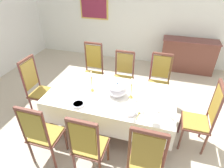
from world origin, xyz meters
name	(u,v)px	position (x,y,z in m)	size (l,w,h in m)	color
ground	(114,119)	(0.00, 0.00, -0.02)	(6.81, 5.63, 0.04)	#BAAF9B
back_wall	(143,8)	(0.00, 2.85, 1.57)	(6.81, 0.08, 3.14)	silver
dining_table	(111,97)	(0.00, -0.20, 0.67)	(2.13, 1.12, 0.74)	brown
tablecloth	(111,99)	(0.00, -0.20, 0.64)	(2.15, 1.14, 0.40)	white
chair_south_a	(42,133)	(-0.73, -1.17, 0.57)	(0.44, 0.42, 1.12)	brown
chair_north_a	(92,70)	(-0.73, 0.77, 0.59)	(0.44, 0.42, 1.19)	brown
chair_south_b	(88,145)	(-0.02, -1.17, 0.57)	(0.44, 0.42, 1.12)	brown
chair_north_b	(123,76)	(-0.02, 0.77, 0.56)	(0.44, 0.42, 1.08)	brown
chair_south_c	(146,159)	(0.74, -1.17, 0.59)	(0.44, 0.42, 1.19)	brown
chair_north_c	(159,80)	(0.74, 0.77, 0.57)	(0.44, 0.42, 1.13)	brown
chair_head_west	(38,87)	(-1.47, -0.20, 0.59)	(0.42, 0.44, 1.19)	brown
chair_head_east	(202,117)	(1.47, -0.20, 0.60)	(0.42, 0.44, 1.21)	brown
soup_tureen	(117,89)	(0.11, -0.20, 0.86)	(0.32, 0.32, 0.25)	white
candlestick_west	(92,83)	(-0.34, -0.20, 0.90)	(0.07, 0.07, 0.38)	gold
candlestick_east	(131,90)	(0.34, -0.20, 0.89)	(0.07, 0.07, 0.36)	gold
bowl_near_left	(130,112)	(0.41, -0.60, 0.77)	(0.18, 0.18, 0.04)	white
bowl_near_right	(78,104)	(-0.40, -0.64, 0.77)	(0.19, 0.19, 0.04)	white
spoon_primary	(139,114)	(0.54, -0.57, 0.75)	(0.03, 0.18, 0.01)	gold
spoon_secondary	(72,103)	(-0.52, -0.61, 0.75)	(0.04, 0.18, 0.01)	gold
sideboard	(188,55)	(1.40, 2.54, 0.45)	(1.44, 0.48, 0.90)	brown
framed_painting	(94,1)	(-1.42, 2.79, 1.69)	(0.86, 0.05, 1.03)	#D1B251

